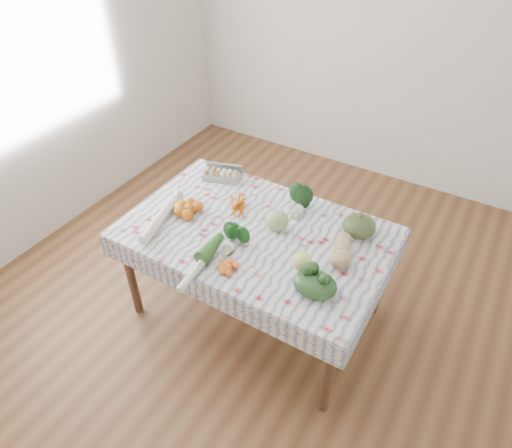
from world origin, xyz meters
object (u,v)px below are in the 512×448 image
egg_carton (221,176)px  grapefruit (302,261)px  kabocha_squash (359,226)px  butternut_squash (342,250)px  dining_table (256,241)px  cabbage (277,220)px

egg_carton → grapefruit: size_ratio=2.39×
kabocha_squash → butternut_squash: (-0.00, -0.26, -0.01)m
egg_carton → grapefruit: bearing=-47.7°
grapefruit → egg_carton: bearing=150.3°
dining_table → egg_carton: 0.64m
dining_table → kabocha_squash: size_ratio=7.77×
grapefruit → butternut_squash: bearing=51.2°
kabocha_squash → grapefruit: bearing=-110.0°
dining_table → butternut_squash: size_ratio=6.14×
dining_table → kabocha_squash: 0.66m
cabbage → grapefruit: size_ratio=1.24×
egg_carton → grapefruit: (0.91, -0.52, 0.02)m
dining_table → grapefruit: bearing=-21.1°
butternut_squash → grapefruit: butternut_squash is taller
egg_carton → kabocha_squash: bearing=-21.4°
dining_table → kabocha_squash: kabocha_squash is taller
egg_carton → dining_table: bearing=-53.5°
egg_carton → cabbage: cabbage is taller
kabocha_squash → grapefruit: kabocha_squash is taller
grapefruit → dining_table: bearing=158.9°
dining_table → cabbage: 0.21m
kabocha_squash → cabbage: 0.51m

